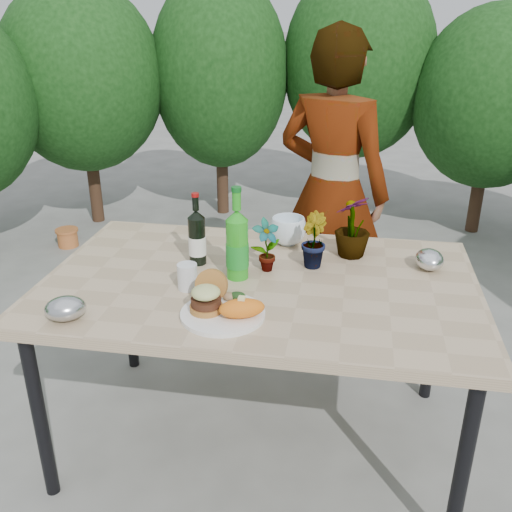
% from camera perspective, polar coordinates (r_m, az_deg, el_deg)
% --- Properties ---
extents(ground, '(80.00, 80.00, 0.00)m').
position_cam_1_polar(ground, '(2.54, 0.33, -17.69)').
color(ground, slate).
rests_on(ground, ground).
extents(patio_table, '(1.60, 1.00, 0.75)m').
position_cam_1_polar(patio_table, '(2.15, 0.37, -3.73)').
color(patio_table, tan).
rests_on(patio_table, ground).
extents(shrub_hedge, '(6.95, 5.06, 2.20)m').
position_cam_1_polar(shrub_hedge, '(3.36, 9.04, 14.04)').
color(shrub_hedge, '#382316').
rests_on(shrub_hedge, ground).
extents(dinner_plate, '(0.28, 0.28, 0.01)m').
position_cam_1_polar(dinner_plate, '(1.88, -3.34, -5.80)').
color(dinner_plate, white).
rests_on(dinner_plate, patio_table).
extents(burger_stack, '(0.11, 0.16, 0.11)m').
position_cam_1_polar(burger_stack, '(1.88, -4.88, -3.97)').
color(burger_stack, '#B7722D').
rests_on(burger_stack, dinner_plate).
extents(sweet_potato, '(0.17, 0.12, 0.06)m').
position_cam_1_polar(sweet_potato, '(1.83, -1.43, -5.25)').
color(sweet_potato, orange).
rests_on(sweet_potato, dinner_plate).
extents(grilled_veg, '(0.08, 0.05, 0.03)m').
position_cam_1_polar(grilled_veg, '(1.95, -2.24, -4.01)').
color(grilled_veg, olive).
rests_on(grilled_veg, dinner_plate).
extents(wine_bottle, '(0.07, 0.07, 0.29)m').
position_cam_1_polar(wine_bottle, '(2.23, -5.92, 1.79)').
color(wine_bottle, black).
rests_on(wine_bottle, patio_table).
extents(sparkling_water, '(0.08, 0.08, 0.35)m').
position_cam_1_polar(sparkling_water, '(2.09, -1.89, 1.06)').
color(sparkling_water, '#229A1C').
rests_on(sparkling_water, patio_table).
extents(plastic_cup, '(0.07, 0.07, 0.09)m').
position_cam_1_polar(plastic_cup, '(2.05, -6.87, -2.05)').
color(plastic_cup, silver).
rests_on(plastic_cup, patio_table).
extents(seedling_left, '(0.13, 0.12, 0.21)m').
position_cam_1_polar(seedling_left, '(2.15, 1.04, 1.04)').
color(seedling_left, '#2D6121').
rests_on(seedling_left, patio_table).
extents(seedling_mid, '(0.13, 0.14, 0.21)m').
position_cam_1_polar(seedling_mid, '(2.20, 5.68, 1.58)').
color(seedling_mid, '#285A1F').
rests_on(seedling_mid, patio_table).
extents(seedling_right, '(0.20, 0.20, 0.25)m').
position_cam_1_polar(seedling_right, '(2.31, 9.64, 2.93)').
color(seedling_right, '#20501B').
rests_on(seedling_right, patio_table).
extents(blue_bowl, '(0.19, 0.19, 0.12)m').
position_cam_1_polar(blue_bowl, '(2.42, 3.22, 2.53)').
color(blue_bowl, white).
rests_on(blue_bowl, patio_table).
extents(foil_packet_left, '(0.16, 0.15, 0.08)m').
position_cam_1_polar(foil_packet_left, '(1.95, -18.52, -4.99)').
color(foil_packet_left, '#B0B3B7').
rests_on(foil_packet_left, patio_table).
extents(foil_packet_right, '(0.12, 0.14, 0.08)m').
position_cam_1_polar(foil_packet_right, '(2.29, 16.95, -0.33)').
color(foil_packet_right, silver).
rests_on(foil_packet_right, patio_table).
extents(person, '(0.69, 0.57, 1.62)m').
position_cam_1_polar(person, '(2.95, 7.64, 6.35)').
color(person, '#94654A').
rests_on(person, ground).
extents(terracotta_pot, '(0.17, 0.17, 0.14)m').
position_cam_1_polar(terracotta_pot, '(4.56, -18.33, 1.78)').
color(terracotta_pot, '#BE6631').
rests_on(terracotta_pot, ground).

